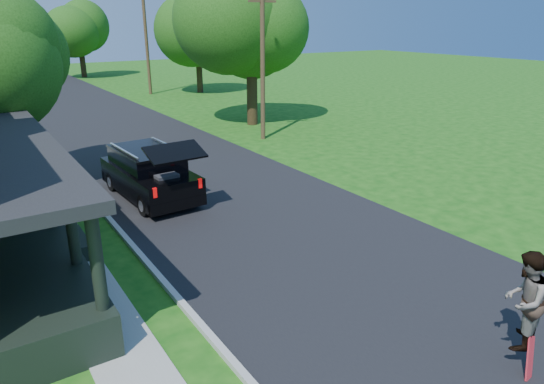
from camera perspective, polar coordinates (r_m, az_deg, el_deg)
ground at (r=11.56m, az=12.90°, el=-11.52°), size 140.00×140.00×0.00m
street at (r=28.31m, az=-17.34°, el=6.68°), size 8.00×120.00×0.02m
curb at (r=27.53m, az=-25.44°, el=5.33°), size 0.15×120.00×0.12m
sidewalk at (r=27.39m, az=-28.62°, el=4.76°), size 1.30×120.00×0.03m
black_suv at (r=17.26m, az=-14.22°, el=2.13°), size 2.15×5.05×2.31m
skateboarder at (r=9.61m, az=27.56°, el=-11.24°), size 1.05×0.93×1.82m
skateboard at (r=9.96m, az=28.05°, el=-17.00°), size 0.44×0.24×0.77m
tree_right_near at (r=28.75m, az=-2.60°, el=19.24°), size 6.77×6.53×9.11m
tree_right_mid at (r=42.89m, az=-8.89°, el=19.02°), size 7.17×7.01×8.77m
tree_right_far at (r=58.19m, az=-21.92°, el=17.90°), size 6.94×7.03×8.84m
utility_pole_near at (r=25.01m, az=-1.11°, el=14.71°), size 1.44×0.30×7.28m
utility_pole_far at (r=42.60m, az=-14.68°, el=18.22°), size 1.64×0.27×10.37m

